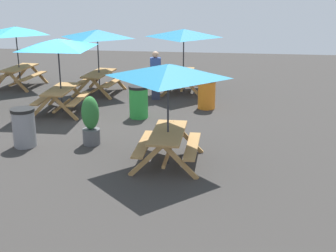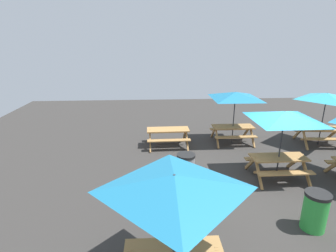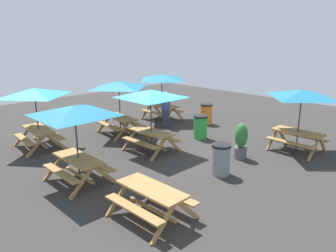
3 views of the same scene
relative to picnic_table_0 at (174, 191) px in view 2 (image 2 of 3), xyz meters
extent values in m
plane|color=#33302D|center=(-3.44, -3.54, -1.99)|extent=(25.83, 25.83, 0.00)
cube|color=#A87A44|center=(0.00, 0.00, -1.25)|extent=(1.80, 0.71, 0.05)
cube|color=#A87A44|center=(0.00, -0.55, -1.54)|extent=(1.80, 0.27, 0.04)
cube|color=#A87A44|center=(-0.78, -0.36, -1.62)|extent=(0.07, 0.80, 0.81)
cylinder|color=#2D2D33|center=(0.00, 0.00, -0.84)|extent=(0.04, 0.04, 2.30)
pyramid|color=teal|center=(0.00, 0.00, 0.17)|extent=(2.01, 2.01, 0.28)
cube|color=#A87A44|center=(-6.99, -6.63, -1.25)|extent=(1.86, 0.88, 0.05)
cube|color=#A87A44|center=(-7.04, -7.17, -1.54)|extent=(1.82, 0.44, 0.04)
cube|color=#A87A44|center=(-6.93, -6.08, -1.54)|extent=(1.82, 0.44, 0.04)
cube|color=#A87A44|center=(-7.80, -6.91, -1.62)|extent=(0.14, 0.80, 0.81)
cube|color=#A87A44|center=(-6.25, -7.07, -1.62)|extent=(0.14, 0.80, 0.81)
cube|color=#A87A44|center=(-6.17, -6.34, -1.62)|extent=(0.14, 0.80, 0.81)
cube|color=#A87A44|center=(-6.99, -6.63, -1.77)|extent=(1.56, 0.23, 0.06)
cylinder|color=#2D2D33|center=(-6.99, -6.63, -0.84)|extent=(0.04, 0.04, 2.30)
pyramid|color=teal|center=(-6.99, -6.63, 0.17)|extent=(2.19, 2.19, 0.28)
cube|color=#A87A44|center=(-0.32, -6.88, -1.25)|extent=(1.81, 0.73, 0.05)
cube|color=#A87A44|center=(-0.31, -7.43, -1.54)|extent=(1.80, 0.29, 0.04)
cube|color=#A87A44|center=(-0.32, -6.33, -1.54)|extent=(1.80, 0.29, 0.04)
cube|color=#A87A44|center=(-1.09, -7.25, -1.62)|extent=(0.07, 0.80, 0.81)
cube|color=#A87A44|center=(-1.10, -6.52, -1.62)|extent=(0.07, 0.80, 0.81)
cube|color=#A87A44|center=(0.47, -7.23, -1.62)|extent=(0.07, 0.80, 0.81)
cube|color=#A87A44|center=(0.46, -6.50, -1.62)|extent=(0.07, 0.80, 0.81)
cube|color=#A87A44|center=(-0.32, -6.88, -1.77)|extent=(1.56, 0.09, 0.06)
cube|color=#A87A44|center=(-5.62, -3.77, -1.62)|extent=(0.15, 0.80, 0.81)
cube|color=#A87A44|center=(-3.23, -7.10, -1.25)|extent=(1.81, 0.71, 0.05)
cube|color=#A87A44|center=(-3.23, -7.65, -1.54)|extent=(1.80, 0.27, 0.04)
cube|color=#A87A44|center=(-3.22, -6.55, -1.54)|extent=(1.80, 0.27, 0.04)
cube|color=#A87A44|center=(-4.01, -7.46, -1.62)|extent=(0.07, 0.80, 0.81)
cube|color=#A87A44|center=(-4.01, -6.73, -1.62)|extent=(0.07, 0.80, 0.81)
cube|color=#A87A44|center=(-2.45, -7.47, -1.62)|extent=(0.07, 0.80, 0.81)
cube|color=#A87A44|center=(-2.45, -6.74, -1.62)|extent=(0.07, 0.80, 0.81)
cube|color=#A87A44|center=(-3.23, -7.10, -1.77)|extent=(1.56, 0.08, 0.06)
cylinder|color=#2D2D33|center=(-3.23, -7.10, -0.84)|extent=(0.04, 0.04, 2.30)
pyramid|color=teal|center=(-3.23, -7.10, 0.17)|extent=(2.83, 2.83, 0.28)
cube|color=#A87A44|center=(-3.76, -3.83, -1.25)|extent=(1.80, 0.71, 0.05)
cube|color=#A87A44|center=(-3.76, -4.37, -1.54)|extent=(1.80, 0.27, 0.04)
cube|color=#A87A44|center=(-3.77, -3.28, -1.54)|extent=(1.80, 0.27, 0.04)
cube|color=#A87A44|center=(-4.54, -4.20, -1.62)|extent=(0.07, 0.80, 0.81)
cube|color=#A87A44|center=(-4.55, -3.47, -1.62)|extent=(0.07, 0.80, 0.81)
cube|color=#A87A44|center=(-2.98, -4.18, -1.62)|extent=(0.07, 0.80, 0.81)
cube|color=#A87A44|center=(-2.99, -3.45, -1.62)|extent=(0.07, 0.80, 0.81)
cube|color=#A87A44|center=(-3.76, -3.83, -1.77)|extent=(1.56, 0.08, 0.06)
cylinder|color=#2D2D33|center=(-3.76, -3.83, -0.84)|extent=(0.04, 0.04, 2.30)
pyramid|color=teal|center=(-3.76, -3.83, 0.17)|extent=(2.83, 2.83, 0.28)
cylinder|color=gray|center=(-0.69, -3.71, -1.54)|extent=(0.56, 0.56, 0.90)
cylinder|color=black|center=(-0.69, -3.71, -1.05)|extent=(0.59, 0.59, 0.08)
cylinder|color=green|center=(-3.50, -1.33, -1.54)|extent=(0.56, 0.56, 0.90)
cylinder|color=black|center=(-3.50, -1.33, -1.05)|extent=(0.59, 0.59, 0.08)
cylinder|color=#59595B|center=(-1.05, -2.10, -1.79)|extent=(0.44, 0.44, 0.40)
ellipsoid|color=#2D7233|center=(-1.05, -2.10, -1.16)|extent=(0.44, 0.44, 0.85)
camera|label=1|loc=(9.85, 1.24, 2.11)|focal=50.00mm
camera|label=2|loc=(0.33, 3.77, 2.36)|focal=28.00mm
camera|label=3|loc=(4.85, -11.41, 2.16)|focal=35.00mm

